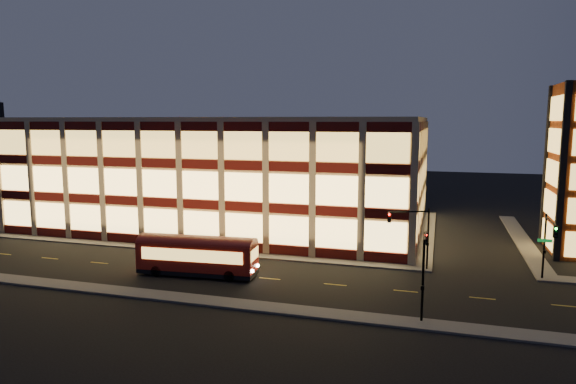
% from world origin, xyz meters
% --- Properties ---
extents(ground, '(200.00, 200.00, 0.00)m').
position_xyz_m(ground, '(0.00, 0.00, 0.00)').
color(ground, black).
rests_on(ground, ground).
extents(sidewalk_office_south, '(54.00, 2.00, 0.15)m').
position_xyz_m(sidewalk_office_south, '(-3.00, 1.00, 0.07)').
color(sidewalk_office_south, '#514F4C').
rests_on(sidewalk_office_south, ground).
extents(sidewalk_office_east, '(2.00, 30.00, 0.15)m').
position_xyz_m(sidewalk_office_east, '(23.00, 17.00, 0.07)').
color(sidewalk_office_east, '#514F4C').
rests_on(sidewalk_office_east, ground).
extents(sidewalk_tower_west, '(2.00, 30.00, 0.15)m').
position_xyz_m(sidewalk_tower_west, '(34.00, 17.00, 0.07)').
color(sidewalk_tower_west, '#514F4C').
rests_on(sidewalk_tower_west, ground).
extents(sidewalk_near, '(100.00, 2.00, 0.15)m').
position_xyz_m(sidewalk_near, '(0.00, -13.00, 0.07)').
color(sidewalk_near, '#514F4C').
rests_on(sidewalk_near, ground).
extents(office_building, '(50.45, 30.45, 14.50)m').
position_xyz_m(office_building, '(-2.91, 16.91, 7.25)').
color(office_building, tan).
rests_on(office_building, ground).
extents(traffic_signal_far, '(3.79, 1.87, 6.00)m').
position_xyz_m(traffic_signal_far, '(22.21, 0.24, 4.11)').
color(traffic_signal_far, black).
rests_on(traffic_signal_far, ground).
extents(traffic_signal_right, '(1.20, 4.37, 6.00)m').
position_xyz_m(traffic_signal_right, '(33.50, -0.62, 4.10)').
color(traffic_signal_right, black).
rests_on(traffic_signal_right, ground).
extents(traffic_signal_near, '(0.32, 4.45, 6.00)m').
position_xyz_m(traffic_signal_near, '(23.50, -11.03, 4.13)').
color(traffic_signal_near, black).
rests_on(traffic_signal_near, ground).
extents(trolley_bus, '(11.10, 3.54, 3.70)m').
position_xyz_m(trolley_bus, '(3.25, -6.81, 2.05)').
color(trolley_bus, maroon).
rests_on(trolley_bus, ground).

